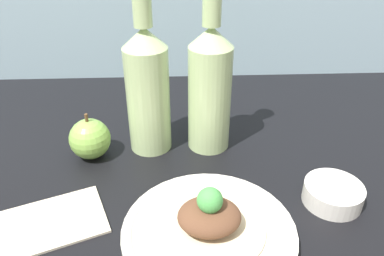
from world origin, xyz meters
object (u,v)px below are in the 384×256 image
dipping_bowl (333,194)px  cider_bottle_right (210,86)px  cider_bottle_left (147,87)px  plated_food (209,218)px  plate (209,232)px  apple (90,139)px

dipping_bowl → cider_bottle_right: bearing=136.5°
dipping_bowl → cider_bottle_left: bearing=149.5°
plated_food → cider_bottle_right: bearing=85.4°
plate → apple: bearing=133.8°
plated_food → apple: same height
plated_food → dipping_bowl: size_ratio=1.72×
cider_bottle_left → dipping_bowl: cider_bottle_left is taller
apple → plated_food: bearing=-46.2°
dipping_bowl → plate: bearing=-161.8°
cider_bottle_left → dipping_bowl: 35.68cm
apple → cider_bottle_right: bearing=7.6°
plate → apple: apple is taller
cider_bottle_left → apple: bearing=-164.9°
cider_bottle_right → apple: 23.85cm
plated_food → cider_bottle_left: cider_bottle_left is taller
cider_bottle_right → dipping_bowl: bearing=-43.5°
plate → plated_food: (0.00, 0.00, 2.75)cm
plated_food → dipping_bowl: 21.23cm
cider_bottle_left → apple: size_ratio=3.54×
cider_bottle_right → cider_bottle_left: bearing=180.0°
apple → plate: bearing=-46.2°
cider_bottle_right → apple: (-21.96, -2.92, -8.83)cm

